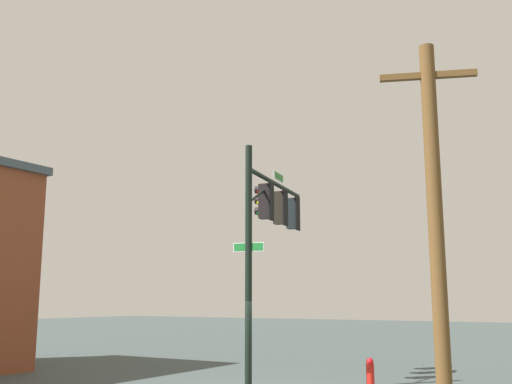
{
  "coord_description": "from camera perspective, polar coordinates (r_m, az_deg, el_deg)",
  "views": [
    {
      "loc": [
        -14.63,
        -9.15,
        2.53
      ],
      "look_at": [
        0.8,
        0.24,
        5.79
      ],
      "focal_mm": 42.08,
      "sensor_mm": 36.0,
      "label": 1
    }
  ],
  "objects": [
    {
      "name": "signal_pole_assembly",
      "position": [
        19.24,
        1.34,
        -2.95
      ],
      "size": [
        5.13,
        1.6,
        7.05
      ],
      "color": "black",
      "rests_on": "ground_plane"
    },
    {
      "name": "utility_pole",
      "position": [
        11.43,
        16.74,
        -3.39
      ],
      "size": [
        0.76,
        1.72,
        7.36
      ],
      "color": "brown",
      "rests_on": "ground_plane"
    },
    {
      "name": "fire_hydrant",
      "position": [
        19.04,
        10.8,
        -16.46
      ],
      "size": [
        0.33,
        0.24,
        0.83
      ],
      "color": "red",
      "rests_on": "ground_plane"
    }
  ]
}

